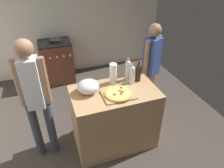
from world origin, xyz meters
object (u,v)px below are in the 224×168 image
(paper_towel_roll, at_px, (113,73))
(person_in_stripes, at_px, (36,96))
(person_in_red, at_px, (151,67))
(wine_bottle_amber, at_px, (138,72))
(mixing_bowl, at_px, (88,86))
(stove, at_px, (57,61))
(pizza, at_px, (118,93))
(wine_bottle_green, at_px, (128,69))
(wine_bottle_clear, at_px, (132,74))

(paper_towel_roll, relative_size, person_in_stripes, 0.17)
(person_in_red, bearing_deg, person_in_stripes, -169.41)
(paper_towel_roll, height_order, wine_bottle_amber, wine_bottle_amber)
(mixing_bowl, xyz_separation_m, stove, (-0.24, 2.06, -0.56))
(mixing_bowl, relative_size, person_in_red, 0.17)
(paper_towel_roll, xyz_separation_m, person_in_red, (0.72, 0.24, -0.14))
(pizza, distance_m, person_in_stripes, 1.01)
(wine_bottle_amber, relative_size, wine_bottle_green, 0.86)
(pizza, distance_m, person_in_red, 0.94)
(pizza, relative_size, stove, 0.38)
(mixing_bowl, bearing_deg, stove, 96.69)
(stove, bearing_deg, person_in_stripes, -101.28)
(wine_bottle_amber, distance_m, wine_bottle_green, 0.15)
(wine_bottle_green, distance_m, stove, 2.21)
(person_in_stripes, bearing_deg, stove, 78.72)
(pizza, bearing_deg, person_in_stripes, 167.05)
(person_in_stripes, height_order, person_in_red, person_in_stripes)
(person_in_red, bearing_deg, mixing_bowl, -161.91)
(mixing_bowl, distance_m, stove, 2.15)
(paper_towel_roll, xyz_separation_m, stove, (-0.62, 1.94, -0.62))
(stove, bearing_deg, wine_bottle_clear, -67.29)
(wine_bottle_green, height_order, person_in_stripes, person_in_stripes)
(paper_towel_roll, distance_m, wine_bottle_clear, 0.26)
(wine_bottle_green, bearing_deg, paper_towel_roll, -178.94)
(pizza, height_order, wine_bottle_amber, wine_bottle_amber)
(pizza, relative_size, wine_bottle_green, 0.97)
(wine_bottle_green, bearing_deg, person_in_stripes, -176.01)
(pizza, bearing_deg, mixing_bowl, 150.39)
(wine_bottle_green, distance_m, person_in_stripes, 1.25)
(wine_bottle_clear, bearing_deg, paper_towel_roll, 156.55)
(pizza, xyz_separation_m, stove, (-0.58, 2.25, -0.51))
(mixing_bowl, bearing_deg, person_in_stripes, 177.06)
(paper_towel_roll, bearing_deg, wine_bottle_amber, -10.91)
(mixing_bowl, xyz_separation_m, wine_bottle_amber, (0.72, 0.05, 0.05))
(mixing_bowl, height_order, person_in_stripes, person_in_stripes)
(paper_towel_roll, height_order, wine_bottle_green, wine_bottle_green)
(paper_towel_roll, relative_size, wine_bottle_green, 0.80)
(wine_bottle_green, height_order, stove, wine_bottle_green)
(wine_bottle_green, relative_size, person_in_red, 0.23)
(paper_towel_roll, relative_size, wine_bottle_amber, 0.92)
(mixing_bowl, distance_m, wine_bottle_clear, 0.62)
(person_in_stripes, bearing_deg, person_in_red, 10.59)
(person_in_red, bearing_deg, wine_bottle_green, -154.54)
(wine_bottle_clear, bearing_deg, pizza, -142.75)
(stove, bearing_deg, wine_bottle_amber, -64.33)
(mixing_bowl, bearing_deg, paper_towel_roll, 16.93)
(pizza, bearing_deg, wine_bottle_clear, 37.25)
(person_in_stripes, bearing_deg, paper_towel_roll, 4.60)
(stove, height_order, person_in_stripes, person_in_stripes)
(wine_bottle_amber, distance_m, person_in_stripes, 1.37)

